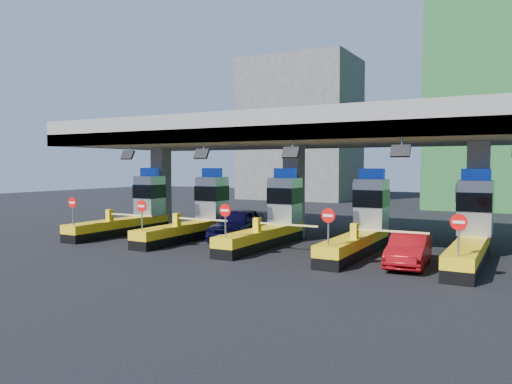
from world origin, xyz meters
The scene contains 10 objects.
ground centered at (0.00, 0.00, 0.00)m, with size 120.00×120.00×0.00m, color black.
toll_canopy centered at (0.00, 2.87, 6.13)m, with size 28.00×12.09×7.00m.
toll_lane_far_left centered at (-10.00, 0.28, 1.40)m, with size 4.43×8.00×4.16m.
toll_lane_left centered at (-5.00, 0.28, 1.40)m, with size 4.43×8.00×4.16m.
toll_lane_center centered at (0.00, 0.28, 1.40)m, with size 4.43×8.00×4.16m.
toll_lane_right centered at (5.00, 0.28, 1.40)m, with size 4.43×8.00×4.16m.
toll_lane_far_right centered at (10.00, 0.28, 1.40)m, with size 4.43×8.00×4.16m.
bg_building_concrete centered at (-14.00, 36.00, 9.00)m, with size 14.00×10.00×18.00m, color #4C4C49.
van centered at (-2.53, 0.76, 0.91)m, with size 2.16×5.37×1.83m, color black.
red_car centered at (7.78, -2.29, 0.70)m, with size 1.49×4.28×1.41m, color maroon.
Camera 1 is at (12.17, -23.93, 4.28)m, focal length 35.00 mm.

